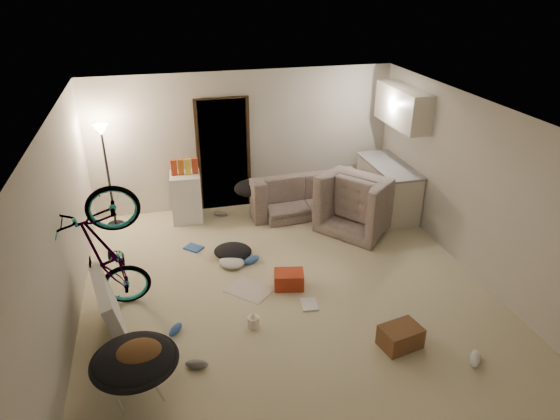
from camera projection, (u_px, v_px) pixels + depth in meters
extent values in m
cube|color=beige|center=(287.00, 291.00, 6.99)|extent=(5.50, 6.00, 0.02)
cube|color=white|center=(288.00, 114.00, 5.89)|extent=(5.50, 6.00, 0.02)
cube|color=beige|center=(244.00, 140.00, 9.07)|extent=(5.50, 0.02, 2.50)
cube|color=beige|center=(389.00, 376.00, 3.82)|extent=(5.50, 0.02, 2.50)
cube|color=beige|center=(60.00, 235.00, 5.83)|extent=(0.02, 6.00, 2.50)
cube|color=beige|center=(475.00, 189.00, 7.05)|extent=(0.02, 6.00, 2.50)
cube|color=black|center=(224.00, 155.00, 9.04)|extent=(0.85, 0.10, 2.04)
cube|color=#2F2010|center=(224.00, 155.00, 9.02)|extent=(0.97, 0.04, 2.10)
cylinder|color=black|center=(116.00, 224.00, 8.76)|extent=(0.28, 0.28, 0.03)
cylinder|color=black|center=(109.00, 180.00, 8.39)|extent=(0.04, 0.04, 1.70)
cone|color=#FFE0A5|center=(101.00, 130.00, 8.02)|extent=(0.24, 0.24, 0.18)
cube|color=beige|center=(387.00, 189.00, 9.08)|extent=(0.60, 1.50, 0.88)
cube|color=gray|center=(390.00, 166.00, 8.88)|extent=(0.64, 1.54, 0.04)
cube|color=beige|center=(403.00, 107.00, 8.45)|extent=(0.38, 1.40, 0.65)
imported|color=#343A33|center=(301.00, 195.00, 9.20)|extent=(2.01, 0.90, 0.57)
imported|color=#343A33|center=(364.00, 206.00, 8.61)|extent=(1.50, 1.52, 0.75)
imported|color=black|center=(111.00, 279.00, 6.37)|extent=(1.88, 0.86, 1.07)
imported|color=#A93219|center=(166.00, 359.00, 5.74)|extent=(0.30, 0.26, 0.02)
cube|color=white|center=(187.00, 197.00, 8.77)|extent=(0.54, 0.54, 0.87)
cube|color=#A93219|center=(174.00, 168.00, 8.48)|extent=(0.11, 0.09, 0.30)
cube|color=#B95D17|center=(181.00, 168.00, 8.51)|extent=(0.10, 0.07, 0.30)
cube|color=gold|center=(188.00, 167.00, 8.54)|extent=(0.10, 0.08, 0.30)
cube|color=#A93219|center=(195.00, 166.00, 8.56)|extent=(0.11, 0.09, 0.30)
cylinder|color=silver|center=(138.00, 380.00, 5.18)|extent=(0.59, 0.59, 0.42)
ellipsoid|color=black|center=(135.00, 361.00, 5.07)|extent=(0.84, 0.84, 0.35)
torus|color=black|center=(135.00, 361.00, 5.07)|extent=(0.90, 0.90, 0.06)
ellipsoid|color=brown|center=(138.00, 354.00, 5.01)|extent=(0.54, 0.48, 0.22)
ellipsoid|color=black|center=(250.00, 188.00, 8.88)|extent=(0.65, 0.57, 0.28)
cube|color=silver|center=(110.00, 308.00, 6.02)|extent=(0.50, 1.15, 0.75)
cube|color=brown|center=(400.00, 337.00, 5.90)|extent=(0.52, 0.42, 0.27)
cube|color=#A93219|center=(289.00, 280.00, 7.01)|extent=(0.46, 0.38, 0.24)
cylinder|color=white|center=(253.00, 322.00, 6.23)|extent=(0.15, 0.15, 0.15)
cone|color=white|center=(253.00, 315.00, 6.19)|extent=(0.08, 0.08, 0.07)
cube|color=beige|center=(250.00, 290.00, 6.99)|extent=(0.75, 0.75, 0.01)
cube|color=#2F59AB|center=(194.00, 248.00, 8.02)|extent=(0.34, 0.34, 0.03)
cube|color=silver|center=(309.00, 305.00, 6.67)|extent=(0.24, 0.30, 0.03)
ellipsoid|color=#2F59AB|center=(252.00, 260.00, 7.61)|extent=(0.31, 0.23, 0.11)
ellipsoid|color=slate|center=(220.00, 213.00, 9.06)|extent=(0.28, 0.21, 0.10)
ellipsoid|color=#2F59AB|center=(176.00, 329.00, 6.15)|extent=(0.23, 0.27, 0.09)
ellipsoid|color=slate|center=(197.00, 364.00, 5.61)|extent=(0.29, 0.19, 0.10)
ellipsoid|color=white|center=(475.00, 358.00, 5.69)|extent=(0.28, 0.31, 0.11)
ellipsoid|color=black|center=(233.00, 251.00, 7.76)|extent=(0.73, 0.68, 0.19)
ellipsoid|color=black|center=(268.00, 214.00, 8.99)|extent=(0.63, 0.60, 0.15)
ellipsoid|color=silver|center=(232.00, 262.00, 7.54)|extent=(0.52, 0.52, 0.12)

